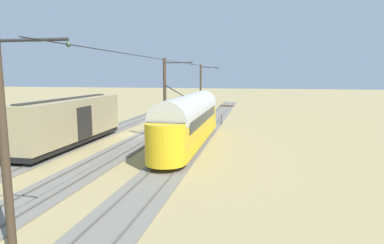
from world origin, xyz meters
name	(u,v)px	position (x,y,z in m)	size (l,w,h in m)	color
ground_plane	(149,136)	(0.00, 0.00, 0.00)	(220.00, 220.00, 0.00)	tan
track_streetcar_siding	(198,136)	(-4.83, -0.31, 0.05)	(2.80, 80.00, 0.18)	slate
track_adjacent_siding	(150,134)	(0.00, -0.31, 0.05)	(2.80, 80.00, 0.18)	slate
track_third_siding	(104,133)	(4.83, -0.31, 0.05)	(2.80, 80.00, 0.18)	slate
vintage_streetcar	(189,119)	(-4.83, 3.63, 2.26)	(2.65, 17.17, 5.17)	gold
coach_adjacent	(68,121)	(4.83, 5.95, 2.16)	(2.96, 12.97, 3.85)	tan
catenary_pole_foreground	(201,89)	(-2.45, -16.24, 3.82)	(2.67, 0.28, 7.33)	#423323
catenary_pole_mid_near	(166,99)	(-2.45, 2.40, 3.82)	(2.67, 0.28, 7.33)	#423323
catenary_pole_mid_far	(5,141)	(-2.45, 21.05, 3.82)	(2.67, 0.28, 7.33)	#423323
overhead_wire_run	(193,64)	(-4.79, 1.72, 6.79)	(2.46, 41.29, 0.18)	black
switch_stand	(221,119)	(-6.23, -8.25, 0.70)	(0.50, 0.30, 1.24)	black
spare_tie_stack	(85,126)	(8.39, -2.97, 0.27)	(2.40, 2.40, 0.54)	#47331E
track_end_bumper	(173,119)	(0.00, -9.45, 0.40)	(1.80, 0.60, 0.80)	#B2A519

